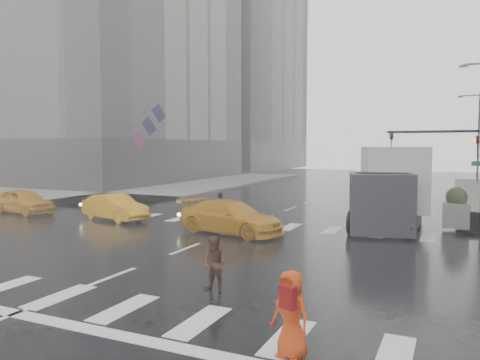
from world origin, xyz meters
The scene contains 18 objects.
ground centered at (0.00, 0.00, 0.00)m, with size 120.00×120.00×0.00m, color black.
sidewalk_nw centered at (-19.50, 17.50, 0.07)m, with size 35.00×35.00×0.15m, color slate.
building_nw centered at (-29.00, 27.00, 17.25)m, with size 26.05×26.05×38.00m.
building_nw_far centered at (-29.00, 56.00, 20.19)m, with size 26.05×26.05×44.00m.
road_markings centered at (0.00, 0.00, 0.01)m, with size 18.00×48.00×0.01m, color silver, non-canonical shape.
traffic_signal_pole centered at (9.01, 8.01, 3.22)m, with size 4.45×0.42×4.50m.
street_lamp_far centered at (10.87, 38.00, 4.95)m, with size 2.15×0.22×9.00m.
planter_west centered at (7.00, 8.20, 0.98)m, with size 1.10×1.10×1.80m.
planter_mid centered at (9.00, 8.20, 0.98)m, with size 1.10×1.10×1.80m.
flag_cluster centered at (-15.08, 18.50, 5.64)m, with size 2.87×3.06×4.69m.
pedestrian_brown centered at (3.32, -4.00, 0.72)m, with size 0.70×0.54×1.44m, color #432717.
pedestrian_orange centered at (6.32, -6.81, 0.80)m, with size 0.90×0.73×1.58m.
pedestrian_far_a centered at (-1.11, 5.00, 0.80)m, with size 0.94×0.57×1.61m, color black.
pedestrian_far_b centered at (5.81, 8.28, 0.93)m, with size 1.21×0.67×1.87m, color black.
taxi_front centered at (-12.97, 4.01, 0.69)m, with size 1.64×4.07×1.39m, color orange.
taxi_mid centered at (-6.75, 4.27, 0.65)m, with size 1.38×3.97×1.31m, color orange.
taxi_rear centered at (0.19, 3.44, 0.71)m, with size 1.98×4.30×1.41m, color orange.
box_truck centered at (6.13, 8.13, 1.99)m, with size 2.63×7.01×3.72m.
Camera 1 is at (8.86, -14.51, 3.76)m, focal length 35.00 mm.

